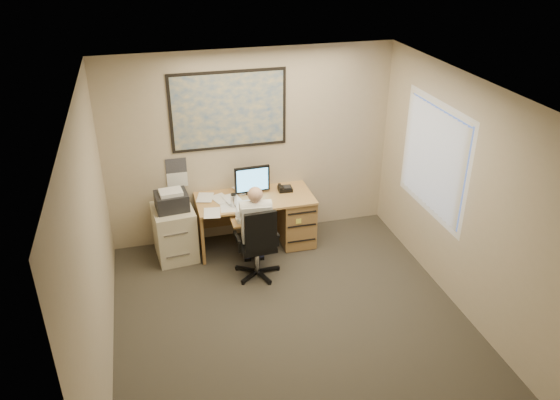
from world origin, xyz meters
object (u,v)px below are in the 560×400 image
object	(u,v)px
desk	(278,214)
person	(256,232)
office_chair	(257,256)
filing_cabinet	(174,228)

from	to	relation	value
desk	person	size ratio (longest dim) A/B	1.28
desk	office_chair	size ratio (longest dim) A/B	1.56
desk	person	world-z (taller)	person
desk	filing_cabinet	world-z (taller)	desk
filing_cabinet	desk	bearing A→B (deg)	-4.54
desk	office_chair	xyz separation A→B (m)	(-0.47, -0.79, -0.14)
desk	filing_cabinet	xyz separation A→B (m)	(-1.45, -0.02, -0.01)
office_chair	person	world-z (taller)	person
filing_cabinet	office_chair	bearing A→B (deg)	-43.63
filing_cabinet	person	world-z (taller)	person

